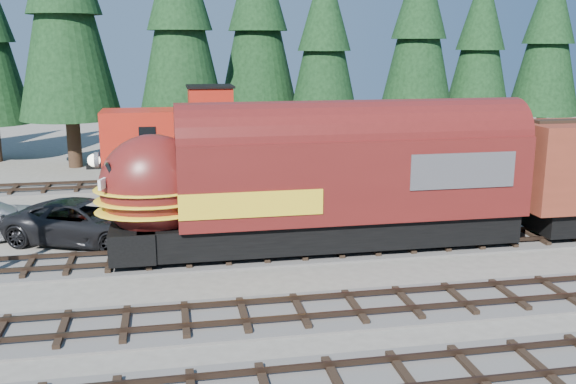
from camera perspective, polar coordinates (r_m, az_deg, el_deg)
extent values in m
plane|color=#6B665B|center=(23.60, 10.21, -7.94)|extent=(120.00, 120.00, 0.00)
cube|color=#38281E|center=(32.10, 24.11, -2.75)|extent=(68.00, 0.08, 0.16)
cube|color=#4C4947|center=(39.46, -13.22, 0.55)|extent=(32.00, 3.20, 0.08)
cube|color=#38281E|center=(38.71, -13.27, 0.62)|extent=(32.00, 0.08, 0.16)
cube|color=#38281E|center=(40.12, -13.19, 1.06)|extent=(32.00, 0.08, 0.16)
cube|color=gold|center=(32.74, 3.85, 1.29)|extent=(12.00, 6.00, 3.40)
cube|color=gold|center=(32.33, 3.91, 5.49)|extent=(11.88, 3.30, 1.44)
cube|color=white|center=(30.71, -6.65, 1.40)|extent=(0.06, 2.40, 0.60)
cone|color=black|center=(46.14, -19.34, 15.73)|extent=(6.75, 6.75, 15.37)
cone|color=black|center=(45.29, -9.62, 14.96)|extent=(6.09, 6.09, 13.88)
cone|color=black|center=(49.35, -2.71, 15.01)|extent=(6.12, 6.12, 13.94)
cone|color=black|center=(46.23, 3.25, 13.23)|extent=(5.19, 5.19, 11.81)
cone|color=black|center=(50.85, 11.56, 14.01)|extent=(5.74, 5.74, 13.07)
cone|color=black|center=(53.34, 16.74, 12.71)|extent=(5.19, 5.19, 11.82)
cone|color=black|center=(56.03, 22.16, 12.82)|extent=(5.50, 5.50, 12.52)
cube|color=black|center=(26.42, 3.83, -3.33)|extent=(15.42, 2.76, 1.19)
cube|color=#591614|center=(26.11, 5.74, 1.45)|extent=(14.07, 3.25, 3.25)
ellipsoid|color=#591614|center=(25.10, -11.85, 0.51)|extent=(4.11, 3.18, 4.00)
cube|color=#38383A|center=(27.42, 13.82, 2.51)|extent=(4.33, 3.31, 1.41)
sphere|color=white|center=(25.04, -16.87, 2.72)|extent=(0.48, 0.48, 0.48)
cube|color=black|center=(39.27, -8.30, 1.92)|extent=(9.53, 2.46, 1.06)
cube|color=#A61E11|center=(38.92, -8.40, 4.98)|extent=(10.58, 3.07, 3.18)
cube|color=#A61E11|center=(38.73, -6.93, 8.30)|extent=(2.54, 2.33, 1.27)
imported|color=black|center=(28.76, -17.56, -2.55)|extent=(7.38, 5.52, 1.86)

